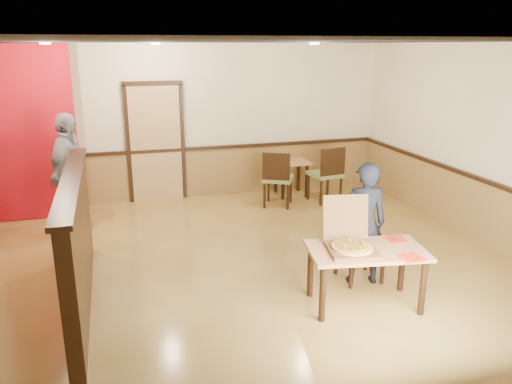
# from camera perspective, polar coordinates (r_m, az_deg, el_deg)

# --- Properties ---
(floor) EXTENTS (7.00, 7.00, 0.00)m
(floor) POSITION_cam_1_polar(r_m,az_deg,el_deg) (6.40, -0.59, -9.10)
(floor) COLOR tan
(floor) RESTS_ON ground
(ceiling) EXTENTS (7.00, 7.00, 0.00)m
(ceiling) POSITION_cam_1_polar(r_m,az_deg,el_deg) (5.77, -0.68, 16.84)
(ceiling) COLOR black
(ceiling) RESTS_ON wall_back
(wall_back) EXTENTS (7.00, 0.00, 7.00)m
(wall_back) POSITION_cam_1_polar(r_m,az_deg,el_deg) (9.29, -6.57, 7.93)
(wall_back) COLOR beige
(wall_back) RESTS_ON floor
(wall_right) EXTENTS (0.00, 7.00, 7.00)m
(wall_right) POSITION_cam_1_polar(r_m,az_deg,el_deg) (7.64, 25.61, 4.58)
(wall_right) COLOR beige
(wall_right) RESTS_ON floor
(wainscot_back) EXTENTS (7.00, 0.04, 0.90)m
(wainscot_back) POSITION_cam_1_polar(r_m,az_deg,el_deg) (9.45, -6.35, 2.20)
(wainscot_back) COLOR olive
(wainscot_back) RESTS_ON floor
(chair_rail_back) EXTENTS (7.00, 0.06, 0.06)m
(chair_rail_back) POSITION_cam_1_polar(r_m,az_deg,el_deg) (9.33, -6.42, 4.97)
(chair_rail_back) COLOR black
(chair_rail_back) RESTS_ON wall_back
(wainscot_right) EXTENTS (0.04, 7.00, 0.90)m
(wainscot_right) POSITION_cam_1_polar(r_m,az_deg,el_deg) (7.85, 24.59, -2.22)
(wainscot_right) COLOR olive
(wainscot_right) RESTS_ON floor
(chair_rail_right) EXTENTS (0.06, 7.00, 0.06)m
(chair_rail_right) POSITION_cam_1_polar(r_m,az_deg,el_deg) (7.71, 24.89, 1.08)
(chair_rail_right) COLOR black
(chair_rail_right) RESTS_ON wall_right
(back_door) EXTENTS (0.90, 0.06, 2.10)m
(back_door) POSITION_cam_1_polar(r_m,az_deg,el_deg) (9.21, -11.38, 5.43)
(back_door) COLOR tan
(back_door) RESTS_ON wall_back
(booth_partition) EXTENTS (0.20, 3.10, 1.44)m
(booth_partition) POSITION_cam_1_polar(r_m,az_deg,el_deg) (5.74, -19.69, -5.21)
(booth_partition) COLOR black
(booth_partition) RESTS_ON floor
(red_accent_panel) EXTENTS (1.60, 0.20, 2.78)m
(red_accent_panel) POSITION_cam_1_polar(r_m,az_deg,el_deg) (8.77, -25.07, 5.99)
(red_accent_panel) COLOR #AA0C1A
(red_accent_panel) RESTS_ON floor
(spot_a) EXTENTS (0.14, 0.14, 0.02)m
(spot_a) POSITION_cam_1_polar(r_m,az_deg,el_deg) (7.39, -22.95, 15.37)
(spot_a) COLOR #FFDCB2
(spot_a) RESTS_ON ceiling
(spot_b) EXTENTS (0.14, 0.14, 0.02)m
(spot_b) POSITION_cam_1_polar(r_m,az_deg,el_deg) (8.09, -11.42, 16.29)
(spot_b) COLOR #FFDCB2
(spot_b) RESTS_ON ceiling
(spot_c) EXTENTS (0.14, 0.14, 0.02)m
(spot_c) POSITION_cam_1_polar(r_m,az_deg,el_deg) (7.65, 6.69, 16.50)
(spot_c) COLOR #FFDCB2
(spot_c) RESTS_ON ceiling
(main_table) EXTENTS (1.34, 0.90, 0.67)m
(main_table) POSITION_cam_1_polar(r_m,az_deg,el_deg) (5.54, 12.46, -7.37)
(main_table) COLOR tan
(main_table) RESTS_ON floor
(diner_chair) EXTENTS (0.50, 0.50, 1.01)m
(diner_chair) POSITION_cam_1_polar(r_m,az_deg,el_deg) (6.21, 11.53, -4.76)
(diner_chair) COLOR olive
(diner_chair) RESTS_ON floor
(side_chair_left) EXTENTS (0.67, 0.67, 1.00)m
(side_chair_left) POSITION_cam_1_polar(r_m,az_deg,el_deg) (8.73, 2.47, 1.77)
(side_chair_left) COLOR olive
(side_chair_left) RESTS_ON floor
(side_chair_right) EXTENTS (0.59, 0.59, 1.03)m
(side_chair_right) POSITION_cam_1_polar(r_m,az_deg,el_deg) (9.06, 8.17, 2.27)
(side_chair_right) COLOR olive
(side_chair_right) RESTS_ON floor
(side_table) EXTENTS (0.64, 0.64, 0.67)m
(side_table) POSITION_cam_1_polar(r_m,az_deg,el_deg) (9.47, 4.04, 2.61)
(side_table) COLOR tan
(side_table) RESTS_ON floor
(diner) EXTENTS (0.61, 0.47, 1.49)m
(diner) POSITION_cam_1_polar(r_m,az_deg,el_deg) (6.01, 12.20, -3.56)
(diner) COLOR black
(diner) RESTS_ON floor
(passerby) EXTENTS (0.77, 1.16, 1.82)m
(passerby) POSITION_cam_1_polar(r_m,az_deg,el_deg) (7.95, -20.52, 1.94)
(passerby) COLOR gray
(passerby) RESTS_ON floor
(pizza_box) EXTENTS (0.60, 0.67, 0.53)m
(pizza_box) POSITION_cam_1_polar(r_m,az_deg,el_deg) (5.42, 10.77, -5.82)
(pizza_box) COLOR brown
(pizza_box) RESTS_ON main_table
(pizza) EXTENTS (0.56, 0.56, 0.03)m
(pizza) POSITION_cam_1_polar(r_m,az_deg,el_deg) (5.38, 10.92, -6.20)
(pizza) COLOR #F9A65A
(pizza) RESTS_ON pizza_box
(napkin_near) EXTENTS (0.24, 0.24, 0.01)m
(napkin_near) POSITION_cam_1_polar(r_m,az_deg,el_deg) (5.40, 17.34, -7.15)
(napkin_near) COLOR red
(napkin_near) RESTS_ON main_table
(napkin_far) EXTENTS (0.22, 0.22, 0.01)m
(napkin_far) POSITION_cam_1_polar(r_m,az_deg,el_deg) (5.84, 15.73, -5.21)
(napkin_far) COLOR red
(napkin_far) RESTS_ON main_table
(condiment) EXTENTS (0.05, 0.05, 0.13)m
(condiment) POSITION_cam_1_polar(r_m,az_deg,el_deg) (9.45, 3.19, 4.06)
(condiment) COLOR brown
(condiment) RESTS_ON side_table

